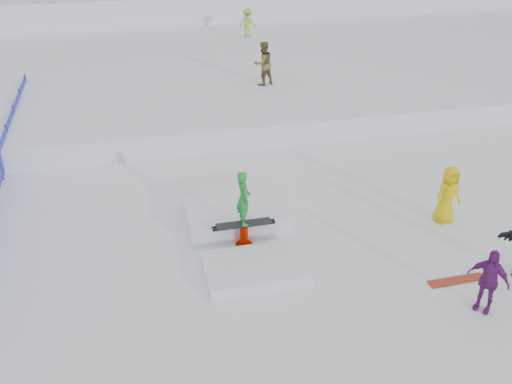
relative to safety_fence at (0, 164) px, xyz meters
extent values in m
plane|color=white|center=(6.50, -6.60, -0.55)|extent=(120.00, 120.00, 0.00)
cube|color=white|center=(6.50, 9.40, -0.15)|extent=(50.00, 18.00, 0.80)
cube|color=#2E3CC6|center=(0.00, 0.00, 0.00)|extent=(0.03, 16.00, 0.95)
cylinder|color=black|center=(0.00, 0.00, 0.00)|extent=(0.05, 0.05, 1.10)
cylinder|color=black|center=(0.00, 1.90, 0.00)|extent=(0.05, 0.05, 1.10)
cylinder|color=black|center=(0.00, 3.80, 0.00)|extent=(0.05, 0.05, 1.10)
cylinder|color=black|center=(0.00, 5.70, 0.00)|extent=(0.05, 0.05, 1.10)
cylinder|color=black|center=(0.00, 7.60, 0.00)|extent=(0.05, 0.05, 1.10)
imported|color=brown|center=(9.62, 4.92, 1.14)|extent=(1.04, 0.93, 1.77)
imported|color=#93C93D|center=(10.86, 13.13, 1.01)|extent=(1.11, 1.07, 1.52)
imported|color=#6B1B6F|center=(11.00, -8.96, 0.21)|extent=(0.84, 0.93, 1.52)
imported|color=yellow|center=(12.09, -5.44, 0.26)|extent=(0.88, 0.67, 1.61)
cube|color=#9B2E1B|center=(11.00, -7.96, -0.54)|extent=(1.40, 0.29, 0.03)
cube|color=white|center=(6.50, -4.07, -0.28)|extent=(2.60, 2.20, 0.54)
cube|color=white|center=(6.50, -6.57, -0.40)|extent=(2.40, 1.60, 0.30)
cylinder|color=#BD1700|center=(6.50, -5.37, -0.52)|extent=(0.44, 0.44, 0.06)
cylinder|color=#BD1700|center=(6.50, -5.37, -0.25)|extent=(0.20, 0.20, 0.60)
cube|color=black|center=(6.50, -5.37, 0.08)|extent=(1.60, 0.16, 0.06)
cube|color=black|center=(6.50, -5.37, 0.12)|extent=(1.40, 0.28, 0.03)
imported|color=#1D902F|center=(6.50, -5.37, 0.85)|extent=(0.34, 0.52, 1.42)
camera|label=1|loc=(3.92, -17.22, 7.63)|focal=40.00mm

